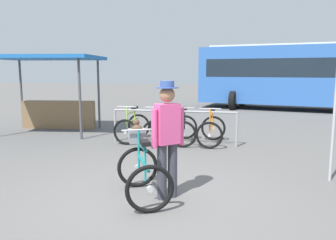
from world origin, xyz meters
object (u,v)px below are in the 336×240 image
person_with_featured_bike (167,135)px  racked_bike_black (184,129)px  racked_bike_yellow (158,128)px  market_stall (52,86)px  bus_distant (308,73)px  racked_bike_orange (211,130)px  featured_bicycle (142,164)px  racked_bike_lime (133,127)px

person_with_featured_bike → racked_bike_black: bearing=96.9°
racked_bike_yellow → market_stall: size_ratio=0.34×
person_with_featured_bike → bus_distant: bus_distant is taller
racked_bike_orange → featured_bicycle: size_ratio=0.88×
racked_bike_orange → person_with_featured_bike: size_ratio=0.64×
racked_bike_yellow → market_stall: market_stall is taller
racked_bike_yellow → person_with_featured_bike: bearing=-72.8°
featured_bicycle → market_stall: 6.40m
racked_bike_yellow → racked_bike_orange: same height
racked_bike_lime → racked_bike_orange: (2.10, 0.08, 0.00)m
racked_bike_orange → featured_bicycle: featured_bicycle is taller
racked_bike_black → bus_distant: (4.31, 8.48, 1.37)m
market_stall → person_with_featured_bike: bearing=-43.7°
racked_bike_yellow → bus_distant: (5.01, 8.50, 1.37)m
racked_bike_lime → market_stall: 3.22m
racked_bike_lime → bus_distant: (5.71, 8.53, 1.37)m
racked_bike_yellow → person_with_featured_bike: (1.15, -3.71, 0.58)m
racked_bike_yellow → featured_bicycle: bearing=-78.5°
racked_bike_yellow → racked_bike_orange: (1.40, 0.05, -0.00)m
person_with_featured_bike → bus_distant: 12.84m
bus_distant → market_stall: (-8.63, -7.65, -0.35)m
racked_bike_black → market_stall: bearing=169.1°
racked_bike_lime → racked_bike_black: 1.40m
racked_bike_yellow → racked_bike_black: bearing=2.1°
racked_bike_yellow → bus_distant: size_ratio=0.11×
market_stall → racked_bike_yellow: bearing=-13.3°
racked_bike_black → racked_bike_lime: bearing=-177.9°
market_stall → racked_bike_black: bearing=-10.9°
featured_bicycle → bus_distant: bus_distant is taller
racked_bike_black → person_with_featured_bike: bearing=-83.1°
racked_bike_yellow → bus_distant: bearing=59.5°
racked_bike_lime → featured_bicycle: 3.97m
racked_bike_orange → bus_distant: (3.61, 8.45, 1.37)m
racked_bike_black → person_with_featured_bike: person_with_featured_bike is taller
bus_distant → racked_bike_orange: bearing=-113.1°
racked_bike_yellow → featured_bicycle: 3.80m
racked_bike_lime → featured_bicycle: featured_bicycle is taller
market_stall → featured_bicycle: bearing=-46.2°
featured_bicycle → person_with_featured_bike: person_with_featured_bike is taller
racked_bike_yellow → racked_bike_black: 0.70m
person_with_featured_bike → market_stall: size_ratio=0.50×
featured_bicycle → racked_bike_lime: bearing=111.6°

